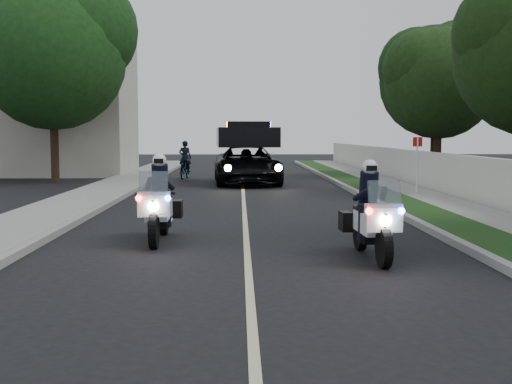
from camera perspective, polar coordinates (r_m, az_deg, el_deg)
ground at (r=9.36m, az=-0.58°, el=-8.40°), size 120.00×120.00×0.00m
curb_right at (r=19.68m, az=10.98°, el=-1.12°), size 0.20×60.00×0.15m
grass_verge at (r=19.84m, az=12.96°, el=-1.10°), size 1.20×60.00×0.16m
sidewalk_right at (r=20.20m, az=16.53°, el=-1.07°), size 1.40×60.00×0.16m
property_wall at (r=20.48m, az=19.24°, el=0.82°), size 0.22×60.00×1.50m
curb_left at (r=19.62m, az=-13.11°, el=-1.18°), size 0.20×60.00×0.15m
sidewalk_left at (r=19.87m, az=-16.22°, el=-1.17°), size 2.00×60.00×0.16m
building_far at (r=36.48m, az=-17.29°, el=6.97°), size 8.00×6.00×7.00m
lane_marking at (r=19.22m, az=-1.05°, el=-1.39°), size 0.12×50.00×0.01m
police_moto_left at (r=13.47m, az=-8.45°, el=-4.27°), size 0.75×2.12×1.80m
police_moto_right at (r=11.71m, az=10.01°, el=-5.72°), size 0.81×2.08×1.74m
police_suv at (r=28.37m, az=-0.80°, el=0.72°), size 3.06×6.08×2.89m
bicycle at (r=31.87m, az=-6.22°, el=1.17°), size 0.85×1.89×0.95m
cyclist at (r=31.87m, az=-6.22°, el=1.17°), size 0.64×0.46×1.65m
sign_post at (r=23.20m, az=13.88°, el=-0.42°), size 0.34×0.34×2.14m
tree_right_d at (r=32.97m, az=15.56°, el=1.15°), size 6.43×6.43×8.94m
tree_right_e at (r=33.69m, az=15.27°, el=1.24°), size 6.76×6.76×9.21m
tree_left_near at (r=30.41m, az=-17.15°, el=0.78°), size 7.24×7.24×10.87m
tree_left_far at (r=35.02m, az=-17.11°, el=1.33°), size 8.56×8.56×11.98m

